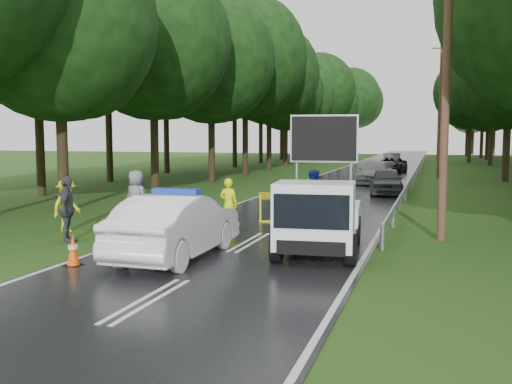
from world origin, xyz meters
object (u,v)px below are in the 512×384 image
at_px(officer, 229,204).
at_px(civilian, 315,199).
at_px(barrier, 296,200).
at_px(work_truck, 319,217).
at_px(queue_car_first, 387,181).
at_px(queue_car_third, 391,165).
at_px(queue_car_fourth, 392,161).
at_px(police_sedan, 177,226).
at_px(queue_car_second, 375,173).

height_order(officer, civilian, civilian).
distance_m(barrier, civilian, 1.33).
height_order(work_truck, civilian, work_truck).
distance_m(barrier, queue_car_first, 11.03).
height_order(queue_car_first, queue_car_third, queue_car_first).
relative_size(barrier, queue_car_fourth, 0.58).
relative_size(work_truck, queue_car_third, 0.99).
relative_size(work_truck, queue_car_fourth, 1.07).
bearing_deg(police_sedan, queue_car_first, -102.56).
distance_m(queue_car_first, queue_car_third, 17.55).
bearing_deg(barrier, police_sedan, -118.18).
bearing_deg(civilian, barrier, 109.09).
distance_m(officer, queue_car_fourth, 36.42).
distance_m(civilian, queue_car_first, 11.89).
bearing_deg(queue_car_second, barrier, -89.84).
relative_size(work_truck, officer, 2.77).
bearing_deg(police_sedan, queue_car_third, -94.78).
relative_size(officer, queue_car_second, 0.35).
relative_size(queue_car_first, queue_car_second, 0.86).
relative_size(police_sedan, queue_car_second, 1.01).
relative_size(work_truck, civilian, 2.40).
height_order(queue_car_first, queue_car_fourth, queue_car_fourth).
relative_size(police_sedan, queue_car_fourth, 1.11).
height_order(work_truck, queue_car_fourth, work_truck).
xyz_separation_m(civilian, queue_car_fourth, (-0.11, 35.33, -0.25)).
distance_m(officer, queue_car_second, 19.52).
xyz_separation_m(work_truck, queue_car_fourth, (-1.01, 39.25, -0.25)).
height_order(queue_car_first, queue_car_second, queue_car_first).
height_order(police_sedan, queue_car_second, police_sedan).
distance_m(work_truck, civilian, 4.03).
bearing_deg(queue_car_third, officer, -90.51).
distance_m(queue_car_third, queue_car_fourth, 6.01).
bearing_deg(police_sedan, queue_car_fourth, -93.65).
bearing_deg(queue_car_second, officer, -94.71).
height_order(police_sedan, queue_car_fourth, police_sedan).
xyz_separation_m(police_sedan, civilian, (2.37, 5.46, 0.17)).
height_order(queue_car_second, queue_car_third, queue_car_second).
bearing_deg(queue_car_third, civilian, -85.55).
relative_size(police_sedan, queue_car_first, 1.18).
relative_size(work_truck, queue_car_first, 1.13).
xyz_separation_m(officer, civilian, (2.64, 1.00, 0.13)).
distance_m(police_sedan, barrier, 6.63).
bearing_deg(queue_car_first, queue_car_fourth, 88.20).
bearing_deg(civilian, queue_car_fourth, 68.25).
xyz_separation_m(police_sedan, queue_car_second, (2.47, 23.78, -0.10)).
bearing_deg(queue_car_first, officer, -112.50).
xyz_separation_m(barrier, queue_car_fourth, (0.76, 34.33, -0.10)).
relative_size(police_sedan, barrier, 1.91).
relative_size(civilian, queue_car_first, 0.47).
bearing_deg(officer, queue_car_second, -93.78).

